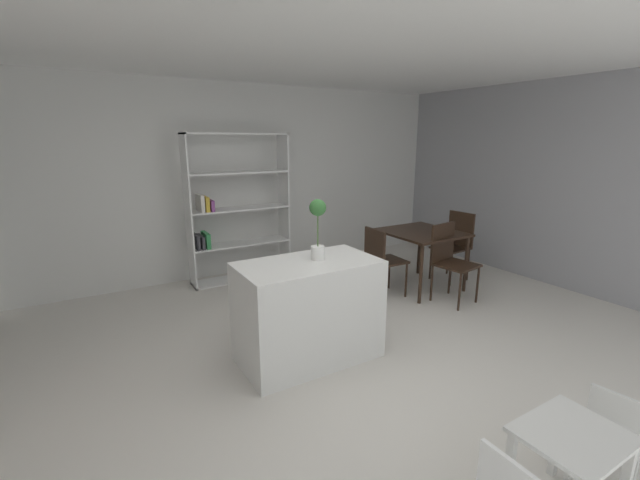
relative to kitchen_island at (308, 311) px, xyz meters
The scene contains 13 objects.
ground_plane 0.59m from the kitchen_island, 38.87° to the right, with size 10.08×10.08×0.00m, color beige.
ceiling_slab 2.35m from the kitchen_island, 38.87° to the right, with size 7.32×6.10×0.06m.
back_partition 2.96m from the kitchen_island, 84.35° to the left, with size 7.32×0.06×2.76m, color silver.
right_partition_gray 4.02m from the kitchen_island, ahead, with size 0.06×6.10×2.76m, color #9E9EA3.
kitchen_island is the anchor object (origin of this frame).
potted_plant_on_island 0.80m from the kitchen_island, 11.82° to the left, with size 0.15×0.15×0.55m.
open_bookshelf 2.50m from the kitchen_island, 85.99° to the left, with size 1.42×0.36×2.06m.
child_table 2.17m from the kitchen_island, 80.07° to the right, with size 0.54×0.44×0.52m.
child_chair_right 2.30m from the kitchen_island, 68.54° to the right, with size 0.35×0.35×0.53m.
dining_table 2.38m from the kitchen_island, 20.99° to the left, with size 0.93×0.98×0.78m.
dining_chair_near 2.23m from the kitchen_island, ahead, with size 0.51×0.52×0.97m.
dining_chair_window_side 3.03m from the kitchen_island, 16.47° to the left, with size 0.48×0.45×0.97m.
dining_chair_island_side 1.76m from the kitchen_island, 29.07° to the left, with size 0.45×0.43×0.90m.
Camera 1 is at (-1.95, -2.79, 2.00)m, focal length 22.91 mm.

